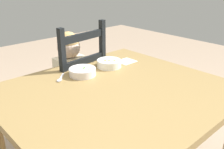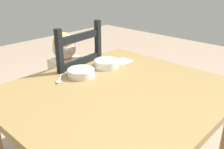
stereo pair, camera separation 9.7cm
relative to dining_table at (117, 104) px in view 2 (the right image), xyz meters
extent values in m
cube|color=olive|center=(0.00, 0.00, 0.07)|extent=(1.22, 1.09, 0.04)
cylinder|color=olive|center=(0.53, 0.47, -0.29)|extent=(0.07, 0.07, 0.69)
cube|color=black|center=(0.10, 0.65, -0.22)|extent=(0.47, 0.47, 0.02)
cube|color=black|center=(0.27, 0.86, -0.43)|extent=(0.04, 0.04, 0.41)
cube|color=black|center=(-0.11, 0.81, -0.43)|extent=(0.04, 0.04, 0.41)
cube|color=black|center=(0.31, 0.48, -0.43)|extent=(0.04, 0.04, 0.41)
cube|color=black|center=(-0.07, 0.44, -0.43)|extent=(0.04, 0.04, 0.41)
cube|color=black|center=(0.31, 0.48, 0.09)|extent=(0.04, 0.04, 0.59)
cube|color=black|center=(-0.07, 0.44, 0.09)|extent=(0.04, 0.04, 0.59)
cube|color=black|center=(0.12, 0.46, 0.30)|extent=(0.36, 0.06, 0.05)
cube|color=black|center=(0.12, 0.46, 0.12)|extent=(0.36, 0.06, 0.05)
cube|color=beige|center=(0.10, 0.62, -0.05)|extent=(0.22, 0.14, 0.32)
sphere|color=beige|center=(0.10, 0.62, 0.19)|extent=(0.17, 0.17, 0.17)
sphere|color=tan|center=(0.10, 0.62, 0.23)|extent=(0.16, 0.16, 0.16)
cylinder|color=#3F4C72|center=(0.05, 0.50, -0.42)|extent=(0.07, 0.07, 0.43)
cylinder|color=#3F4C72|center=(0.16, 0.50, -0.42)|extent=(0.07, 0.07, 0.43)
cylinder|color=beige|center=(-0.03, 0.52, 0.03)|extent=(0.06, 0.24, 0.13)
cylinder|color=beige|center=(0.23, 0.52, 0.03)|extent=(0.06, 0.24, 0.13)
cylinder|color=white|center=(-0.01, 0.30, 0.12)|extent=(0.17, 0.17, 0.05)
cylinder|color=white|center=(-0.01, 0.30, 0.10)|extent=(0.08, 0.08, 0.01)
cylinder|color=green|center=(-0.01, 0.30, 0.13)|extent=(0.14, 0.14, 0.03)
sphere|color=green|center=(0.00, 0.30, 0.14)|extent=(0.01, 0.01, 0.01)
sphere|color=green|center=(0.00, 0.25, 0.14)|extent=(0.01, 0.01, 0.01)
sphere|color=green|center=(0.00, 0.29, 0.14)|extent=(0.01, 0.01, 0.01)
sphere|color=#398E1F|center=(0.01, 0.30, 0.14)|extent=(0.01, 0.01, 0.01)
sphere|color=green|center=(-0.01, 0.29, 0.14)|extent=(0.01, 0.01, 0.01)
cylinder|color=white|center=(0.21, 0.30, 0.12)|extent=(0.17, 0.17, 0.05)
cylinder|color=white|center=(0.21, 0.30, 0.10)|extent=(0.08, 0.08, 0.01)
cylinder|color=orange|center=(0.21, 0.30, 0.13)|extent=(0.14, 0.14, 0.03)
cube|color=orange|center=(0.23, 0.26, 0.14)|extent=(0.02, 0.02, 0.01)
cube|color=orange|center=(0.21, 0.29, 0.14)|extent=(0.01, 0.01, 0.01)
cube|color=orange|center=(0.19, 0.31, 0.14)|extent=(0.02, 0.02, 0.01)
cube|color=silver|center=(-0.12, 0.37, 0.10)|extent=(0.08, 0.08, 0.00)
ellipsoid|color=silver|center=(-0.17, 0.32, 0.10)|extent=(0.05, 0.05, 0.01)
cube|color=white|center=(0.38, 0.29, 0.10)|extent=(0.13, 0.11, 0.00)
camera|label=1|loc=(-0.87, -0.91, 0.70)|focal=40.15mm
camera|label=2|loc=(-0.94, -0.85, 0.70)|focal=40.15mm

